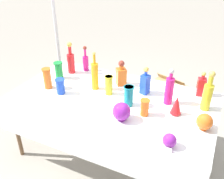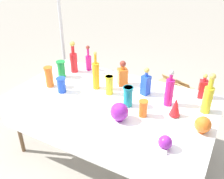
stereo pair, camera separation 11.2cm
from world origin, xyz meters
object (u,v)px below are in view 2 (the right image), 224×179
tall_bottle_2 (169,91)px  round_bowl_2 (119,112)px  slender_vase_4 (49,76)px  slender_vase_5 (61,69)px  slender_vase_1 (128,96)px  cardboard_box_behind_left (185,104)px  tall_bottle_3 (74,60)px  tall_bottle_4 (89,61)px  fluted_vase_0 (176,107)px  cardboard_box_behind_right (172,94)px  tall_bottle_0 (96,75)px  square_decanter_2 (123,75)px  tall_bottle_1 (208,97)px  canopy_pole (63,43)px  square_decanter_1 (146,83)px  round_bowl_1 (165,142)px  slender_vase_0 (61,84)px  square_decanter_0 (203,88)px  slender_vase_3 (143,108)px  slender_vase_2 (109,85)px  round_bowl_0 (203,125)px

tall_bottle_2 → round_bowl_2: (-0.31, -0.45, -0.06)m
slender_vase_4 → slender_vase_5: slender_vase_4 is taller
slender_vase_1 → cardboard_box_behind_left: slender_vase_1 is taller
tall_bottle_3 → tall_bottle_4: tall_bottle_3 is taller
cardboard_box_behind_left → fluted_vase_0: bearing=-84.5°
tall_bottle_4 → slender_vase_4: (-0.15, -0.56, 0.00)m
round_bowl_2 → cardboard_box_behind_right: bearing=87.8°
tall_bottle_4 → slender_vase_5: tall_bottle_4 is taller
tall_bottle_0 → square_decanter_2: size_ratio=1.47×
square_decanter_2 → fluted_vase_0: (0.69, -0.31, -0.02)m
fluted_vase_0 → slender_vase_4: bearing=-175.5°
tall_bottle_1 → canopy_pole: bearing=164.2°
tall_bottle_2 → square_decanter_1: bearing=163.6°
tall_bottle_3 → round_bowl_1: size_ratio=3.32×
slender_vase_5 → cardboard_box_behind_right: slender_vase_5 is taller
tall_bottle_4 → slender_vase_1: size_ratio=1.55×
fluted_vase_0 → slender_vase_0: bearing=-173.0°
tall_bottle_2 → slender_vase_4: tall_bottle_2 is taller
round_bowl_2 → canopy_pole: canopy_pole is taller
square_decanter_0 → slender_vase_4: size_ratio=1.16×
slender_vase_3 → cardboard_box_behind_right: (-0.10, 1.51, -0.69)m
tall_bottle_1 → tall_bottle_2: tall_bottle_1 is taller
fluted_vase_0 → round_bowl_2: fluted_vase_0 is taller
slender_vase_1 → slender_vase_4: size_ratio=0.89×
tall_bottle_4 → square_decanter_0: 1.38m
tall_bottle_4 → cardboard_box_behind_right: (0.88, 0.92, -0.72)m
tall_bottle_3 → slender_vase_2: size_ratio=1.89×
slender_vase_0 → slender_vase_5: size_ratio=0.83×
tall_bottle_2 → cardboard_box_behind_right: 1.46m
slender_vase_4 → fluted_vase_0: slender_vase_4 is taller
tall_bottle_1 → tall_bottle_4: size_ratio=1.26×
tall_bottle_2 → round_bowl_2: tall_bottle_2 is taller
canopy_pole → slender_vase_0: bearing=-52.7°
square_decanter_0 → cardboard_box_behind_left: square_decanter_0 is taller
slender_vase_3 → tall_bottle_2: bearing=63.7°
slender_vase_1 → tall_bottle_3: bearing=157.7°
tall_bottle_0 → round_bowl_0: (1.17, -0.21, -0.09)m
slender_vase_2 → slender_vase_4: 0.68m
square_decanter_2 → fluted_vase_0: 0.75m
tall_bottle_3 → round_bowl_1: (1.41, -0.78, -0.09)m
slender_vase_3 → slender_vase_4: 1.12m
square_decanter_0 → slender_vase_4: (-1.53, -0.56, 0.01)m
slender_vase_4 → tall_bottle_2: bearing=11.7°
square_decanter_2 → slender_vase_2: size_ratio=1.40×
fluted_vase_0 → round_bowl_1: bearing=-83.1°
cardboard_box_behind_right → slender_vase_3: bearing=-86.3°
tall_bottle_4 → square_decanter_1: size_ratio=1.04×
tall_bottle_4 → round_bowl_1: size_ratio=2.70×
tall_bottle_0 → canopy_pole: 1.23m
tall_bottle_0 → slender_vase_2: (0.18, -0.04, -0.05)m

